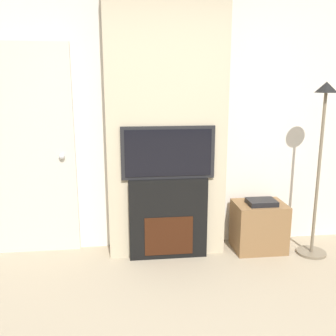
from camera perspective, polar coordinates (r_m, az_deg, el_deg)
name	(u,v)px	position (r m, az deg, el deg)	size (l,w,h in m)	color
wall_back	(164,118)	(3.83, -0.60, 7.57)	(6.00, 0.06, 2.70)	silver
chimney_breast	(166,120)	(3.65, -0.29, 7.30)	(1.15, 0.31, 2.70)	#BCAD8E
fireplace	(168,218)	(3.72, 0.00, -7.65)	(0.76, 0.15, 0.81)	black
television	(168,153)	(3.54, 0.01, 2.38)	(0.89, 0.07, 0.50)	black
floor_lamp	(321,151)	(3.87, 22.22, 2.43)	(0.29, 0.29, 1.71)	#726651
media_stand	(259,226)	(4.03, 13.67, -8.53)	(0.51, 0.40, 0.55)	brown
entry_door	(31,152)	(3.90, -20.09, 2.29)	(0.84, 0.09, 2.08)	beige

